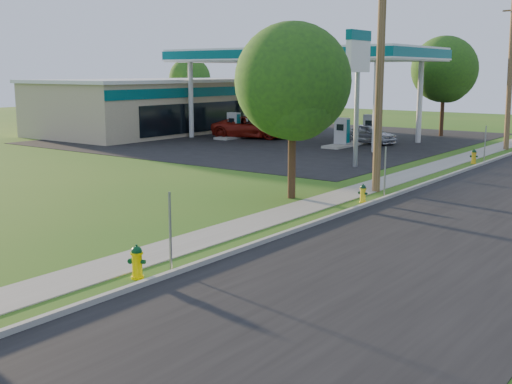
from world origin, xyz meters
TOP-DOWN VIEW (x-y plane):
  - ground_plane at (0.00, 0.00)m, footprint 140.00×140.00m
  - road at (4.50, 10.00)m, footprint 8.00×120.00m
  - curb at (0.50, 10.00)m, footprint 0.15×120.00m
  - sidewalk at (-1.25, 10.00)m, footprint 1.50×120.00m
  - forecourt at (-16.00, 32.00)m, footprint 26.00×28.00m
  - utility_pole_mid at (-0.60, 17.00)m, footprint 1.40×0.32m
  - utility_pole_far at (-0.60, 35.00)m, footprint 1.40×0.32m
  - sign_post_near at (0.25, 4.20)m, footprint 0.05×0.04m
  - sign_post_mid at (0.25, 16.00)m, footprint 0.05×0.04m
  - sign_post_far at (0.25, 28.20)m, footprint 0.05×0.04m
  - gas_canopy at (-14.00, 32.00)m, footprint 18.18×9.18m
  - fuel_pump_nw at (-18.50, 30.00)m, footprint 1.20×3.20m
  - fuel_pump_ne at (-9.50, 30.00)m, footprint 1.20×3.20m
  - fuel_pump_sw at (-18.50, 34.00)m, footprint 1.20×3.20m
  - fuel_pump_se at (-9.50, 34.00)m, footprint 1.20×3.20m
  - convenience_store at (-26.98, 32.00)m, footprint 10.40×22.40m
  - price_pylon at (-4.50, 22.50)m, footprint 0.34×2.04m
  - tree_verge at (-2.52, 13.72)m, footprint 4.42×4.42m
  - tree_lot at (-6.87, 40.72)m, footprint 4.93×4.93m
  - tree_back at (-33.08, 41.24)m, footprint 4.12×4.12m
  - hydrant_near at (-0.05, 3.37)m, footprint 0.43×0.38m
  - hydrant_mid at (0.03, 14.64)m, footprint 0.37×0.33m
  - hydrant_far at (-0.06, 27.43)m, footprint 0.41×0.36m
  - car_red at (-17.60, 30.99)m, footprint 6.38×4.60m
  - car_silver at (-8.98, 32.93)m, footprint 4.24×2.63m

SIDE VIEW (x-z plane):
  - ground_plane at x=0.00m, z-range 0.00..0.00m
  - road at x=4.50m, z-range 0.00..0.02m
  - forecourt at x=-16.00m, z-range 0.00..0.02m
  - sidewalk at x=-1.25m, z-range 0.00..0.03m
  - curb at x=0.50m, z-range 0.00..0.15m
  - hydrant_mid at x=0.03m, z-range -0.01..0.70m
  - hydrant_far at x=-0.06m, z-range -0.01..0.78m
  - hydrant_near at x=-0.05m, z-range -0.01..0.82m
  - car_silver at x=-8.98m, z-range 0.00..1.35m
  - fuel_pump_nw at x=-18.50m, z-range -0.23..1.67m
  - fuel_pump_ne at x=-9.50m, z-range -0.23..1.67m
  - fuel_pump_sw at x=-18.50m, z-range -0.23..1.67m
  - fuel_pump_se at x=-9.50m, z-range -0.23..1.67m
  - car_red at x=-17.60m, z-range 0.00..1.61m
  - sign_post_near at x=0.25m, z-range 0.00..2.00m
  - sign_post_mid at x=0.25m, z-range 0.00..2.00m
  - sign_post_far at x=0.25m, z-range 0.00..2.00m
  - convenience_store at x=-26.98m, z-range 0.01..4.25m
  - tree_back at x=-33.08m, z-range 0.90..7.14m
  - tree_verge at x=-2.52m, z-range 0.96..7.66m
  - utility_pole_far at x=-0.60m, z-range 0.05..9.56m
  - tree_lot at x=-6.87m, z-range 1.08..8.55m
  - utility_pole_mid at x=-0.60m, z-range 0.05..9.85m
  - price_pylon at x=-4.50m, z-range 2.01..8.86m
  - gas_canopy at x=-14.00m, z-range 2.70..9.10m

